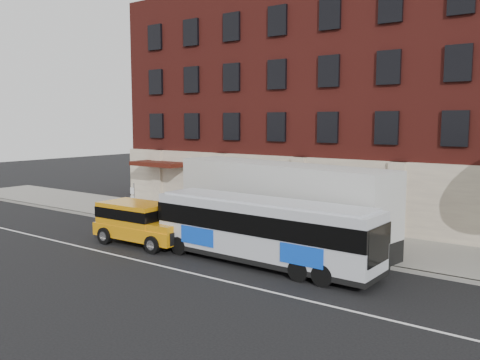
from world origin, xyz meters
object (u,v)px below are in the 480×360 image
Objects in this scene: city_bus at (262,229)px; yellow_suv at (140,221)px; sign_pole at (134,200)px; shipping_container at (279,205)px.

yellow_suv is at bearing -175.89° from city_bus.
sign_pole is 5.44m from yellow_suv.
shipping_container is at bearing 34.52° from yellow_suv.
sign_pole is at bearing 165.94° from city_bus.
sign_pole is 0.23× the size of city_bus.
sign_pole is 0.45× the size of yellow_suv.
yellow_suv is at bearing -38.76° from sign_pole.
city_bus is 1.92× the size of yellow_suv.
shipping_container is (-1.37, 3.54, 0.45)m from city_bus.
shipping_container reaches higher than yellow_suv.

